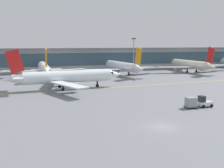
{
  "coord_description": "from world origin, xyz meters",
  "views": [
    {
      "loc": [
        -17.89,
        -32.63,
        11.42
      ],
      "look_at": [
        -0.27,
        21.21,
        3.0
      ],
      "focal_mm": 43.91,
      "sensor_mm": 36.0,
      "label": 1
    }
  ],
  "objects_px": {
    "gate_airplane_2": "(44,68)",
    "gate_airplane_4": "(190,64)",
    "gate_airplane_3": "(122,66)",
    "taxiing_regional_jet": "(67,77)",
    "cargo_dolly_lead": "(191,102)",
    "apron_light_mast_2": "(134,53)",
    "baggage_tug": "(204,102)"
  },
  "relations": [
    {
      "from": "baggage_tug",
      "to": "apron_light_mast_2",
      "type": "bearing_deg",
      "value": 80.11
    },
    {
      "from": "gate_airplane_3",
      "to": "apron_light_mast_2",
      "type": "height_order",
      "value": "apron_light_mast_2"
    },
    {
      "from": "baggage_tug",
      "to": "cargo_dolly_lead",
      "type": "xyz_separation_m",
      "value": [
        -2.79,
        0.08,
        0.16
      ]
    },
    {
      "from": "gate_airplane_2",
      "to": "gate_airplane_3",
      "type": "xyz_separation_m",
      "value": [
        27.55,
        -2.51,
        0.0
      ]
    },
    {
      "from": "gate_airplane_2",
      "to": "taxiing_regional_jet",
      "type": "xyz_separation_m",
      "value": [
        3.47,
        -27.94,
        -0.05
      ]
    },
    {
      "from": "gate_airplane_2",
      "to": "taxiing_regional_jet",
      "type": "bearing_deg",
      "value": -172.21
    },
    {
      "from": "baggage_tug",
      "to": "apron_light_mast_2",
      "type": "relative_size",
      "value": 0.19
    },
    {
      "from": "baggage_tug",
      "to": "apron_light_mast_2",
      "type": "xyz_separation_m",
      "value": [
        13.18,
        64.9,
        6.6
      ]
    },
    {
      "from": "gate_airplane_2",
      "to": "gate_airplane_3",
      "type": "bearing_deg",
      "value": -94.5
    },
    {
      "from": "gate_airplane_3",
      "to": "baggage_tug",
      "type": "xyz_separation_m",
      "value": [
        -3.52,
        -52.82,
        -2.21
      ]
    },
    {
      "from": "gate_airplane_3",
      "to": "baggage_tug",
      "type": "relative_size",
      "value": 11.84
    },
    {
      "from": "gate_airplane_4",
      "to": "baggage_tug",
      "type": "bearing_deg",
      "value": 148.95
    },
    {
      "from": "cargo_dolly_lead",
      "to": "apron_light_mast_2",
      "type": "bearing_deg",
      "value": 77.75
    },
    {
      "from": "gate_airplane_2",
      "to": "cargo_dolly_lead",
      "type": "bearing_deg",
      "value": -158.27
    },
    {
      "from": "gate_airplane_4",
      "to": "cargo_dolly_lead",
      "type": "distance_m",
      "value": 63.75
    },
    {
      "from": "gate_airplane_2",
      "to": "baggage_tug",
      "type": "bearing_deg",
      "value": -155.82
    },
    {
      "from": "taxiing_regional_jet",
      "to": "cargo_dolly_lead",
      "type": "relative_size",
      "value": 14.33
    },
    {
      "from": "taxiing_regional_jet",
      "to": "gate_airplane_2",
      "type": "bearing_deg",
      "value": 93.09
    },
    {
      "from": "baggage_tug",
      "to": "gate_airplane_4",
      "type": "bearing_deg",
      "value": 60.04
    },
    {
      "from": "gate_airplane_2",
      "to": "baggage_tug",
      "type": "height_order",
      "value": "gate_airplane_2"
    },
    {
      "from": "gate_airplane_4",
      "to": "baggage_tug",
      "type": "relative_size",
      "value": 11.8
    },
    {
      "from": "gate_airplane_4",
      "to": "taxiing_regional_jet",
      "type": "height_order",
      "value": "gate_airplane_4"
    },
    {
      "from": "gate_airplane_4",
      "to": "apron_light_mast_2",
      "type": "xyz_separation_m",
      "value": [
        -19.4,
        11.82,
        4.39
      ]
    },
    {
      "from": "gate_airplane_3",
      "to": "apron_light_mast_2",
      "type": "relative_size",
      "value": 2.29
    },
    {
      "from": "taxiing_regional_jet",
      "to": "cargo_dolly_lead",
      "type": "bearing_deg",
      "value": -60.93
    },
    {
      "from": "gate_airplane_2",
      "to": "apron_light_mast_2",
      "type": "height_order",
      "value": "apron_light_mast_2"
    },
    {
      "from": "gate_airplane_3",
      "to": "taxiing_regional_jet",
      "type": "height_order",
      "value": "gate_airplane_3"
    },
    {
      "from": "gate_airplane_2",
      "to": "gate_airplane_4",
      "type": "height_order",
      "value": "same"
    },
    {
      "from": "gate_airplane_4",
      "to": "apron_light_mast_2",
      "type": "relative_size",
      "value": 2.29
    },
    {
      "from": "baggage_tug",
      "to": "cargo_dolly_lead",
      "type": "height_order",
      "value": "baggage_tug"
    },
    {
      "from": "gate_airplane_3",
      "to": "cargo_dolly_lead",
      "type": "bearing_deg",
      "value": 167.86
    },
    {
      "from": "gate_airplane_3",
      "to": "gate_airplane_4",
      "type": "bearing_deg",
      "value": -94.8
    }
  ]
}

